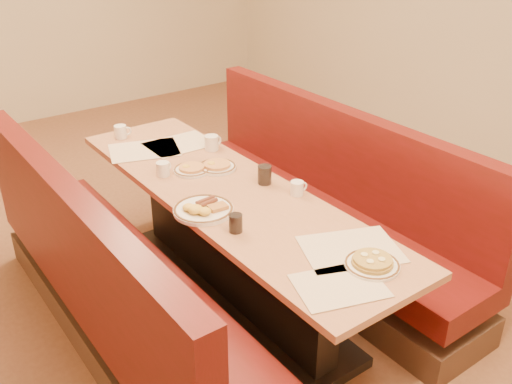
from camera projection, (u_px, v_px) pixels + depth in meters
ground at (230, 297)px, 3.55m from camera, size 8.00×8.00×0.00m
diner_table at (229, 247)px, 3.38m from camera, size 0.70×2.50×0.75m
booth_left at (114, 293)px, 3.00m from camera, size 0.55×2.50×1.05m
booth_right at (321, 213)px, 3.77m from camera, size 0.55×2.50×1.05m
placemat_near_left at (339, 286)px, 2.41m from camera, size 0.44×0.38×0.00m
placemat_near_right at (351, 249)px, 2.66m from camera, size 0.54×0.48×0.00m
placemat_far_left at (144, 150)px, 3.72m from camera, size 0.52×0.45×0.00m
placemat_far_right at (180, 144)px, 3.81m from camera, size 0.43×0.32×0.00m
pancake_plate at (372, 263)px, 2.53m from camera, size 0.25×0.25×0.06m
eggs_plate at (203, 209)px, 2.97m from camera, size 0.32×0.32×0.06m
extra_plate_mid at (217, 166)px, 3.46m from camera, size 0.23×0.23×0.05m
extra_plate_far at (192, 169)px, 3.43m from camera, size 0.22×0.22×0.04m
coffee_mug_a at (297, 188)px, 3.15m from camera, size 0.10×0.07×0.08m
coffee_mug_b at (163, 169)px, 3.37m from camera, size 0.11×0.08×0.08m
coffee_mug_c at (212, 142)px, 3.71m from camera, size 0.13×0.09×0.10m
coffee_mug_d at (121, 132)px, 3.90m from camera, size 0.12×0.08×0.09m
soda_tumbler_near at (236, 223)px, 2.79m from camera, size 0.07×0.07×0.09m
soda_tumbler_mid at (265, 175)px, 3.26m from camera, size 0.08×0.08×0.11m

